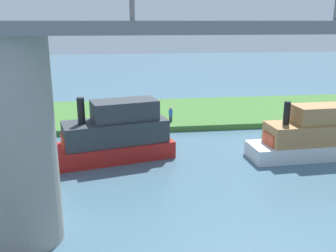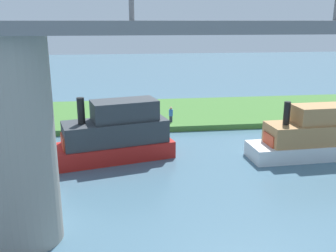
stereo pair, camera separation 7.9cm
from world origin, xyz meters
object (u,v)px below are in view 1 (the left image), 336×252
at_px(mooring_post, 113,121).
at_px(skiff_small, 327,132).
at_px(person_on_bank, 171,114).
at_px(pontoon_yellow, 113,136).
at_px(bridge_pylon, 20,144).
at_px(riverboat_paddlewheel, 309,136).

distance_m(mooring_post, skiff_small, 18.15).
distance_m(person_on_bank, skiff_small, 13.37).
distance_m(pontoon_yellow, skiff_small, 17.51).
bearing_deg(mooring_post, bridge_pylon, 78.02).
xyz_separation_m(bridge_pylon, mooring_post, (-3.57, -16.84, -3.62)).
bearing_deg(riverboat_paddlewheel, person_on_bank, -46.22).
bearing_deg(mooring_post, skiff_small, 164.04).
bearing_deg(person_on_bank, pontoon_yellow, 55.70).
bearing_deg(bridge_pylon, mooring_post, -101.98).
xyz_separation_m(mooring_post, pontoon_yellow, (-0.10, 7.09, 0.83)).
bearing_deg(skiff_small, pontoon_yellow, 6.90).
bearing_deg(mooring_post, riverboat_paddlewheel, 148.27).
relative_size(bridge_pylon, person_on_bank, 6.43).
relative_size(person_on_bank, skiff_small, 0.25).
bearing_deg(pontoon_yellow, riverboat_paddlewheel, 173.80).
xyz_separation_m(bridge_pylon, pontoon_yellow, (-3.68, -9.75, -2.79)).
distance_m(bridge_pylon, riverboat_paddlewheel, 19.54).
relative_size(riverboat_paddlewheel, skiff_small, 1.49).
height_order(person_on_bank, riverboat_paddlewheel, riverboat_paddlewheel).
xyz_separation_m(person_on_bank, pontoon_yellow, (5.14, 7.53, 0.48)).
height_order(mooring_post, pontoon_yellow, pontoon_yellow).
bearing_deg(pontoon_yellow, skiff_small, -173.10).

